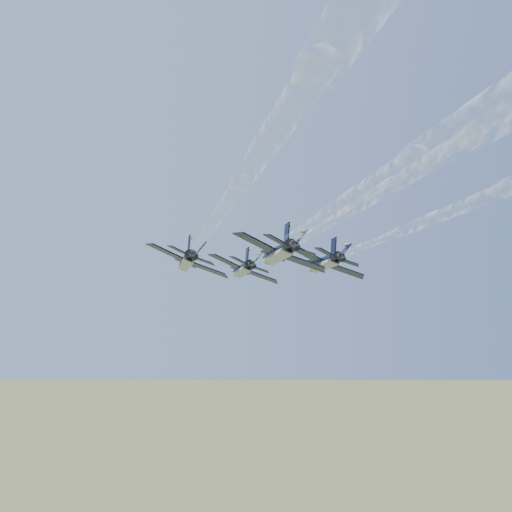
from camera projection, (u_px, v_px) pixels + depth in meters
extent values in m
cylinder|color=black|center=(243.00, 269.00, 103.39)|extent=(3.06, 12.38, 2.05)
cone|color=black|center=(236.00, 272.00, 110.56)|extent=(2.24, 2.56, 2.05)
ellipsoid|color=black|center=(241.00, 267.00, 106.54)|extent=(1.30, 2.30, 1.04)
cube|color=gray|center=(242.00, 272.00, 103.29)|extent=(2.35, 11.08, 0.91)
cube|color=black|center=(226.00, 261.00, 102.24)|extent=(5.57, 4.03, 2.16)
cube|color=yellow|center=(225.00, 262.00, 103.79)|extent=(4.84, 1.43, 2.14)
cube|color=black|center=(261.00, 277.00, 103.05)|extent=(5.78, 4.67, 2.16)
cube|color=yellow|center=(260.00, 277.00, 104.61)|extent=(4.64, 2.19, 2.14)
cube|color=black|center=(238.00, 261.00, 97.41)|extent=(2.61, 2.09, 1.02)
cube|color=black|center=(261.00, 271.00, 97.91)|extent=(2.70, 2.34, 1.02)
cube|color=black|center=(247.00, 257.00, 98.39)|extent=(0.48, 2.05, 2.41)
cube|color=black|center=(256.00, 260.00, 98.60)|extent=(1.82, 2.16, 1.93)
cylinder|color=black|center=(247.00, 265.00, 96.96)|extent=(1.41, 1.22, 1.32)
cylinder|color=black|center=(252.00, 267.00, 97.07)|extent=(1.41, 1.22, 1.32)
cylinder|color=black|center=(187.00, 261.00, 88.91)|extent=(3.06, 12.38, 2.05)
cone|color=black|center=(184.00, 265.00, 96.09)|extent=(2.24, 2.56, 2.05)
ellipsoid|color=black|center=(187.00, 259.00, 92.07)|extent=(1.30, 2.30, 1.04)
cube|color=gray|center=(186.00, 265.00, 88.82)|extent=(2.35, 11.08, 0.91)
cube|color=black|center=(166.00, 252.00, 87.77)|extent=(5.57, 4.03, 2.16)
cube|color=yellow|center=(166.00, 253.00, 89.32)|extent=(4.84, 1.43, 2.14)
cube|color=black|center=(209.00, 270.00, 88.58)|extent=(5.78, 4.67, 2.16)
cube|color=yellow|center=(208.00, 270.00, 90.13)|extent=(4.64, 2.19, 2.14)
cube|color=black|center=(177.00, 251.00, 82.93)|extent=(2.61, 2.09, 1.02)
cube|color=black|center=(205.00, 263.00, 83.44)|extent=(2.70, 2.34, 1.02)
cube|color=black|center=(189.00, 246.00, 83.92)|extent=(0.48, 2.05, 2.41)
cube|color=black|center=(200.00, 251.00, 84.12)|extent=(1.82, 2.16, 1.93)
cylinder|color=black|center=(188.00, 256.00, 82.48)|extent=(1.41, 1.22, 1.32)
cylinder|color=black|center=(194.00, 258.00, 82.59)|extent=(1.41, 1.22, 1.32)
cylinder|color=black|center=(324.00, 262.00, 91.22)|extent=(3.06, 12.38, 2.05)
cone|color=black|center=(311.00, 266.00, 98.39)|extent=(2.24, 2.56, 2.05)
ellipsoid|color=black|center=(320.00, 261.00, 94.37)|extent=(1.30, 2.30, 1.04)
cube|color=gray|center=(323.00, 266.00, 91.12)|extent=(2.35, 11.08, 0.91)
cube|color=black|center=(306.00, 254.00, 90.07)|extent=(5.57, 4.03, 2.16)
cube|color=yellow|center=(303.00, 254.00, 91.63)|extent=(4.84, 1.43, 2.14)
cube|color=black|center=(345.00, 271.00, 90.89)|extent=(5.78, 4.67, 2.16)
cube|color=yellow|center=(342.00, 271.00, 92.44)|extent=(4.64, 2.19, 2.14)
cube|color=black|center=(324.00, 253.00, 85.24)|extent=(2.61, 2.09, 1.02)
cube|color=black|center=(350.00, 264.00, 85.74)|extent=(2.70, 2.34, 1.02)
cube|color=black|center=(333.00, 248.00, 86.23)|extent=(0.48, 2.05, 2.41)
cube|color=black|center=(344.00, 252.00, 86.43)|extent=(1.82, 2.16, 1.93)
cylinder|color=black|center=(335.00, 257.00, 84.79)|extent=(1.41, 1.22, 1.32)
cylinder|color=black|center=(341.00, 260.00, 84.90)|extent=(1.41, 1.22, 1.32)
cylinder|color=black|center=(279.00, 253.00, 77.78)|extent=(3.06, 12.38, 2.05)
cone|color=black|center=(267.00, 258.00, 84.95)|extent=(2.24, 2.56, 2.05)
ellipsoid|color=black|center=(275.00, 251.00, 80.94)|extent=(1.30, 2.30, 1.04)
cube|color=gray|center=(277.00, 257.00, 77.69)|extent=(2.35, 11.08, 0.91)
cube|color=black|center=(256.00, 242.00, 76.64)|extent=(5.57, 4.03, 2.16)
cube|color=yellow|center=(254.00, 243.00, 78.19)|extent=(4.84, 1.43, 2.14)
cube|color=black|center=(304.00, 263.00, 77.45)|extent=(5.78, 4.67, 2.16)
cube|color=yellow|center=(301.00, 263.00, 79.00)|extent=(4.64, 2.19, 2.14)
cube|color=black|center=(274.00, 241.00, 71.80)|extent=(2.61, 2.09, 1.02)
cube|color=black|center=(306.00, 254.00, 72.30)|extent=(2.70, 2.34, 1.02)
cube|color=black|center=(287.00, 235.00, 72.79)|extent=(0.48, 2.05, 2.41)
cube|color=black|center=(299.00, 240.00, 72.99)|extent=(1.82, 2.16, 1.93)
cylinder|color=black|center=(288.00, 246.00, 71.35)|extent=(1.41, 1.22, 1.32)
cylinder|color=black|center=(295.00, 249.00, 71.46)|extent=(1.41, 1.22, 1.32)
cylinder|color=white|center=(262.00, 260.00, 87.29)|extent=(2.79, 20.62, 1.08)
cylinder|color=white|center=(297.00, 243.00, 68.26)|extent=(3.20, 20.65, 1.49)
cylinder|color=white|center=(358.00, 215.00, 49.23)|extent=(3.68, 20.69, 1.97)
cylinder|color=white|center=(496.00, 149.00, 30.20)|extent=(4.23, 20.74, 2.53)
cylinder|color=white|center=(198.00, 248.00, 72.81)|extent=(2.79, 20.62, 1.08)
cylinder|color=white|center=(219.00, 223.00, 53.78)|extent=(3.20, 20.65, 1.49)
cylinder|color=white|center=(263.00, 171.00, 34.76)|extent=(3.68, 20.69, 1.97)
cylinder|color=white|center=(364.00, 250.00, 75.12)|extent=(2.79, 20.62, 1.08)
cylinder|color=white|center=(441.00, 227.00, 56.09)|extent=(3.20, 20.65, 1.49)
cylinder|color=white|center=(316.00, 235.00, 61.68)|extent=(2.79, 20.62, 1.08)
cylinder|color=white|center=(394.00, 199.00, 42.65)|extent=(3.20, 20.65, 1.49)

